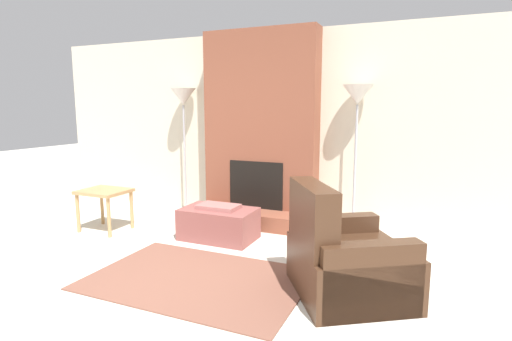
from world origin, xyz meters
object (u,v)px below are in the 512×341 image
at_px(side_table, 104,196).
at_px(floor_lamp_left, 183,105).
at_px(ottoman, 219,223).
at_px(armchair, 342,262).
at_px(floor_lamp_right, 357,104).

relative_size(side_table, floor_lamp_left, 0.32).
distance_m(ottoman, side_table, 1.56).
bearing_deg(side_table, armchair, -10.70).
xyz_separation_m(side_table, floor_lamp_left, (0.44, 1.20, 1.17)).
height_order(ottoman, armchair, armchair).
relative_size(side_table, floor_lamp_right, 0.32).
bearing_deg(armchair, ottoman, 29.66).
bearing_deg(floor_lamp_left, floor_lamp_right, 0.00).
xyz_separation_m(armchair, floor_lamp_right, (-0.22, 1.80, 1.32)).
xyz_separation_m(ottoman, floor_lamp_left, (-1.07, 0.92, 1.42)).
distance_m(ottoman, armchair, 1.87).
bearing_deg(floor_lamp_right, floor_lamp_left, 180.00).
bearing_deg(ottoman, armchair, -27.86).
xyz_separation_m(ottoman, side_table, (-1.51, -0.28, 0.25)).
bearing_deg(ottoman, side_table, -169.62).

